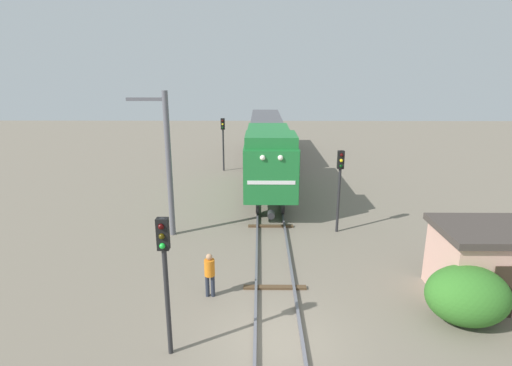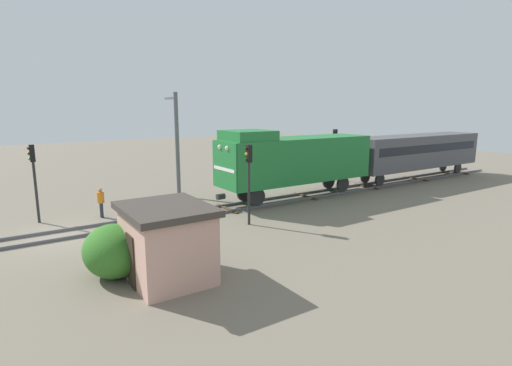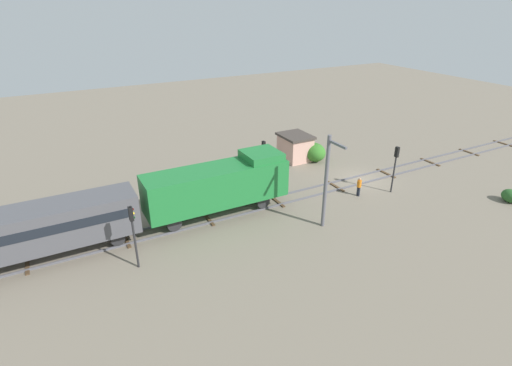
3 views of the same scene
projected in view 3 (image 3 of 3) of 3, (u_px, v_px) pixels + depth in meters
ground_plane at (362, 180)px, 37.76m from camera, size 112.43×112.43×0.00m
railway_track at (362, 179)px, 37.73m from camera, size 2.40×74.95×0.16m
locomotive at (219, 184)px, 30.36m from camera, size 2.90×11.60×4.60m
passenger_car_leading at (22, 231)px, 24.75m from camera, size 2.84×14.00×3.66m
traffic_signal_near at (396, 161)px, 34.19m from camera, size 0.32×0.34×4.23m
traffic_signal_mid at (264, 155)px, 35.48m from camera, size 0.32×0.34×4.25m
traffic_signal_far at (133, 226)px, 24.27m from camera, size 0.32×0.34×4.33m
worker_near_track at (359, 185)px, 34.32m from camera, size 0.38×0.38×1.70m
catenary_mast at (327, 180)px, 28.53m from camera, size 1.94×0.28×7.15m
relay_hut at (295, 147)px, 42.04m from camera, size 3.50×2.90×2.74m
bush_near at (511, 196)px, 33.46m from camera, size 1.53×1.25×1.11m
bush_mid at (314, 152)px, 41.83m from camera, size 2.67×2.19×1.94m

